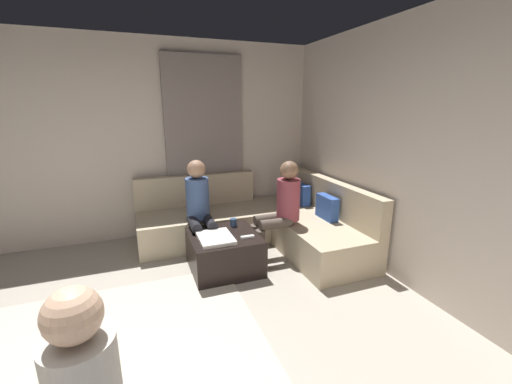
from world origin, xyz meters
name	(u,v)px	position (x,y,z in m)	size (l,w,h in m)	color
wall_back	(478,166)	(0.00, 2.94, 1.35)	(6.00, 0.12, 2.70)	beige
wall_left	(106,143)	(-2.94, 0.00, 1.35)	(0.12, 6.00, 2.70)	beige
curtain_panel	(205,147)	(-2.84, 1.30, 1.25)	(0.06, 1.10, 2.50)	gray
sectional_couch	(261,223)	(-2.08, 1.88, 0.28)	(2.10, 2.55, 0.87)	#C6B593
ottoman	(224,252)	(-1.52, 1.20, 0.21)	(0.76, 0.76, 0.42)	black
folded_blanket	(215,238)	(-1.42, 1.08, 0.44)	(0.44, 0.36, 0.04)	white
coffee_mug	(233,222)	(-1.74, 1.38, 0.47)	(0.08, 0.08, 0.10)	#334C72
game_remote	(247,237)	(-1.34, 1.42, 0.43)	(0.05, 0.15, 0.02)	white
person_on_couch_back	(281,206)	(-1.58, 1.93, 0.66)	(0.30, 0.60, 1.20)	brown
person_on_couch_side	(199,206)	(-1.93, 1.02, 0.66)	(0.60, 0.30, 1.20)	black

